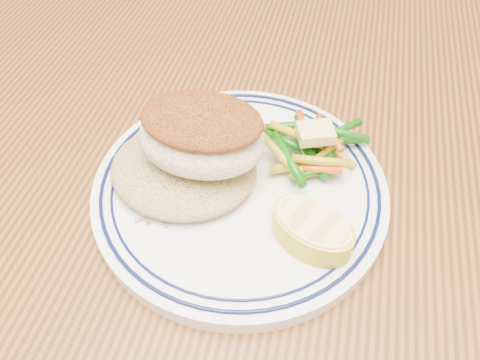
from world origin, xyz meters
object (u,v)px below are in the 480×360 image
(fish_fillet, at_px, (201,135))
(vegetable_pile, at_px, (309,146))
(rice_pilaf, at_px, (183,166))
(lemon_wedge, at_px, (312,229))
(plate, at_px, (240,188))
(dining_table, at_px, (260,269))

(fish_fillet, bearing_deg, vegetable_pile, 24.63)
(rice_pilaf, xyz_separation_m, lemon_wedge, (0.11, -0.04, 0.00))
(rice_pilaf, relative_size, vegetable_pile, 1.25)
(plate, xyz_separation_m, vegetable_pile, (0.05, 0.04, 0.02))
(lemon_wedge, bearing_deg, fish_fillet, 154.00)
(rice_pilaf, xyz_separation_m, fish_fillet, (0.02, 0.01, 0.03))
(vegetable_pile, xyz_separation_m, lemon_wedge, (0.01, -0.09, 0.00))
(rice_pilaf, height_order, vegetable_pile, vegetable_pile)
(fish_fillet, bearing_deg, plate, -10.44)
(rice_pilaf, bearing_deg, dining_table, -7.12)
(plate, distance_m, lemon_wedge, 0.08)
(fish_fillet, distance_m, lemon_wedge, 0.11)
(fish_fillet, xyz_separation_m, lemon_wedge, (0.10, -0.05, -0.03))
(dining_table, bearing_deg, rice_pilaf, 172.88)
(lemon_wedge, bearing_deg, plate, 147.29)
(dining_table, relative_size, plate, 6.08)
(vegetable_pile, bearing_deg, rice_pilaf, -154.77)
(dining_table, bearing_deg, lemon_wedge, -36.38)
(fish_fillet, relative_size, lemon_wedge, 1.30)
(dining_table, xyz_separation_m, vegetable_pile, (0.03, 0.06, 0.13))
(dining_table, relative_size, vegetable_pile, 15.14)
(plate, relative_size, lemon_wedge, 3.09)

